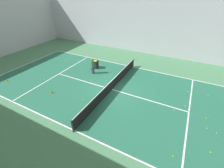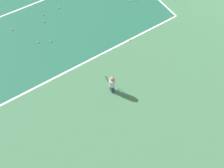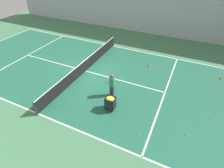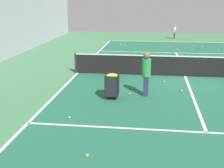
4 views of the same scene
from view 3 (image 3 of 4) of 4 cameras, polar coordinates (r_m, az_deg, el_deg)
name	(u,v)px [view 3 (image 3 of 4)]	position (r m, az deg, el deg)	size (l,w,h in m)	color
ground_plane	(86,71)	(14.68, -8.60, 4.22)	(38.08, 38.08, 0.00)	#477F56
court_playing_area	(86,71)	(14.68, -8.60, 4.22)	(10.70, 23.78, 0.00)	#23664C
line_sideline_left	(113,46)	(18.77, 0.32, 12.27)	(0.10, 23.78, 0.00)	white
line_sideline_right	(38,114)	(11.67, -22.89, -8.99)	(0.10, 23.78, 0.00)	white
line_service_near	(28,55)	(18.78, -25.85, 8.48)	(10.70, 0.10, 0.00)	white
line_service_far	(165,93)	(12.80, 16.90, -2.69)	(10.70, 0.10, 0.00)	white
line_centre_service	(86,71)	(14.68, -8.60, 4.23)	(0.10, 13.08, 0.00)	white
tennis_net	(85,66)	(14.41, -8.78, 5.96)	(11.00, 0.10, 1.01)	#2D2D33
coach_at_net	(112,83)	(11.44, -0.02, 0.17)	(0.39, 0.69, 1.73)	#2D3351
ball_cart	(110,101)	(10.60, -0.55, -5.65)	(0.50, 0.59, 0.96)	black
training_cone_0	(221,78)	(15.93, 31.94, 1.75)	(0.19, 0.19, 0.21)	orange
training_cone_1	(149,65)	(15.38, 11.97, 6.19)	(0.19, 0.19, 0.34)	orange
tennis_ball_0	(82,61)	(16.08, -9.64, 7.36)	(0.07, 0.07, 0.07)	yellow
tennis_ball_1	(211,118)	(12.02, 29.54, -9.64)	(0.07, 0.07, 0.07)	yellow
tennis_ball_3	(187,135)	(10.54, 23.25, -15.00)	(0.07, 0.07, 0.07)	yellow
tennis_ball_5	(52,87)	(13.40, -18.96, -1.00)	(0.07, 0.07, 0.07)	yellow
tennis_ball_6	(28,48)	(20.29, -25.78, 10.63)	(0.07, 0.07, 0.07)	yellow
tennis_ball_8	(20,52)	(19.71, -27.82, 9.27)	(0.07, 0.07, 0.07)	yellow
tennis_ball_10	(4,70)	(17.21, -31.83, 4.01)	(0.07, 0.07, 0.07)	yellow
tennis_ball_13	(25,58)	(18.20, -26.58, 7.50)	(0.07, 0.07, 0.07)	yellow
tennis_ball_14	(36,32)	(24.33, -23.43, 15.33)	(0.07, 0.07, 0.07)	yellow
tennis_ball_15	(25,46)	(20.77, -26.44, 11.00)	(0.07, 0.07, 0.07)	yellow
tennis_ball_16	(38,56)	(18.19, -23.05, 8.50)	(0.07, 0.07, 0.07)	yellow
tennis_ball_17	(224,96)	(14.16, 32.84, -3.37)	(0.07, 0.07, 0.07)	yellow
tennis_ball_18	(114,60)	(15.97, 0.67, 7.70)	(0.07, 0.07, 0.07)	yellow
tennis_ball_20	(139,134)	(9.88, 8.81, -15.89)	(0.07, 0.07, 0.07)	yellow
tennis_ball_21	(40,41)	(21.48, -22.47, 12.88)	(0.07, 0.07, 0.07)	yellow
tennis_ball_22	(97,96)	(11.95, -4.99, -4.01)	(0.07, 0.07, 0.07)	yellow
tennis_ball_23	(17,43)	(22.04, -28.62, 11.73)	(0.07, 0.07, 0.07)	yellow
tennis_ball_24	(175,82)	(14.06, 19.88, 0.73)	(0.07, 0.07, 0.07)	yellow
tennis_ball_25	(107,100)	(11.62, -1.59, -5.26)	(0.07, 0.07, 0.07)	yellow
tennis_ball_26	(100,43)	(19.45, -3.85, 13.21)	(0.07, 0.07, 0.07)	yellow
tennis_ball_27	(130,54)	(17.12, 5.94, 9.62)	(0.07, 0.07, 0.07)	yellow
tennis_ball_28	(112,81)	(13.30, -0.01, 1.03)	(0.07, 0.07, 0.07)	yellow
tennis_ball_30	(23,41)	(22.13, -27.03, 12.32)	(0.07, 0.07, 0.07)	yellow
tennis_ball_31	(219,87)	(14.91, 31.67, -0.85)	(0.07, 0.07, 0.07)	yellow
tennis_ball_32	(92,81)	(13.37, -6.46, 0.97)	(0.07, 0.07, 0.07)	yellow
tennis_ball_33	(27,55)	(18.71, -26.08, 8.42)	(0.07, 0.07, 0.07)	yellow
tennis_ball_34	(60,40)	(21.03, -16.50, 13.68)	(0.07, 0.07, 0.07)	yellow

